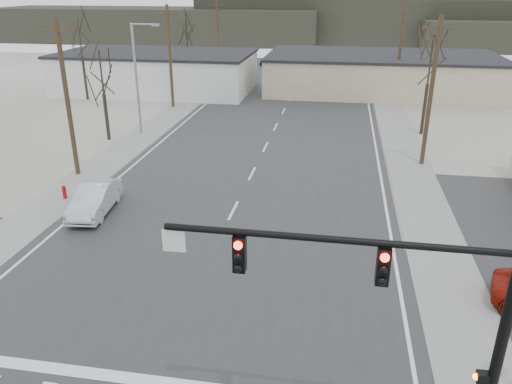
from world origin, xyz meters
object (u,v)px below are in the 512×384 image
Objects in this scene: fire_hydrant at (64,192)px; traffic_signal_mast at (425,303)px; car_far_b at (269,61)px; sedan_crossing at (95,199)px; car_far_a at (304,78)px.

traffic_signal_mast is at bearing -38.13° from fire_hydrant.
traffic_signal_mast is 69.70m from car_far_b.
traffic_signal_mast reaches higher than sedan_crossing.
sedan_crossing is 55.51m from car_far_b.
car_far_a is (11.09, 38.75, 0.35)m from fire_hydrant.
car_far_b is at bearing 82.10° from sedan_crossing.
car_far_a is 1.44× the size of car_far_b.
fire_hydrant is at bearing 99.02° from car_far_a.
car_far_a reaches higher than car_far_b.
fire_hydrant is (-18.09, 14.20, -4.22)m from traffic_signal_mast.
fire_hydrant is 54.17m from car_far_b.
traffic_signal_mast is 2.47× the size of car_far_b.
fire_hydrant is at bearing -73.17° from car_far_b.
car_far_b is at bearing -40.98° from car_far_a.
car_far_b is at bearing 101.44° from traffic_signal_mast.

